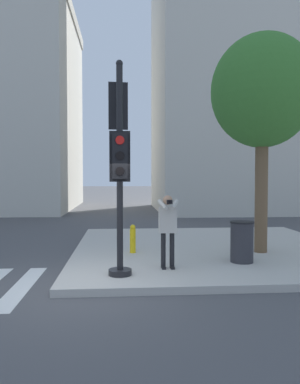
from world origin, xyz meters
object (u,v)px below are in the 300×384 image
at_px(person_photographer, 168,224).
at_px(fire_hydrant, 133,239).
at_px(street_tree, 262,93).
at_px(trash_bin, 242,242).
at_px(traffic_signal_pole, 119,156).

height_order(person_photographer, fire_hydrant, person_photographer).
bearing_deg(street_tree, fire_hydrant, 177.13).
relative_size(person_photographer, fire_hydrant, 2.15).
relative_size(person_photographer, street_tree, 0.28).
bearing_deg(trash_bin, street_tree, 51.64).
xyz_separation_m(person_photographer, trash_bin, (1.88, 0.45, -0.50)).
relative_size(person_photographer, trash_bin, 1.67).
bearing_deg(person_photographer, trash_bin, 13.63).
distance_m(street_tree, trash_bin, 4.14).
xyz_separation_m(street_tree, fire_hydrant, (-3.53, 0.18, -3.98)).
bearing_deg(trash_bin, traffic_signal_pole, -161.77).
bearing_deg(traffic_signal_pole, trash_bin, 18.23).
bearing_deg(fire_hydrant, person_photographer, -67.39).
distance_m(traffic_signal_pole, fire_hydrant, 3.16).
height_order(street_tree, trash_bin, street_tree).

